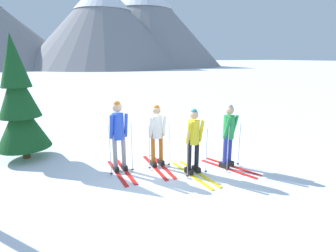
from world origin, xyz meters
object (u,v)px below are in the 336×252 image
skier_in_white (157,134)px  pine_tree_near (19,104)px  skier_in_blue (118,132)px  skier_in_yellow (194,140)px  skier_in_green (229,134)px

skier_in_white → pine_tree_near: bearing=147.6°
skier_in_blue → pine_tree_near: bearing=138.8°
skier_in_blue → skier_in_yellow: size_ratio=1.02×
skier_in_white → skier_in_yellow: (0.64, -0.78, -0.01)m
skier_in_blue → pine_tree_near: pine_tree_near is taller
skier_in_blue → skier_in_yellow: (1.62, -0.87, -0.15)m
skier_in_blue → skier_in_green: (2.62, -0.90, -0.12)m
skier_in_blue → pine_tree_near: 3.01m
skier_in_white → skier_in_yellow: 1.01m
skier_in_blue → skier_in_green: 2.77m
skier_in_white → skier_in_blue: bearing=174.8°
skier_in_yellow → skier_in_green: bearing=-1.4°
skier_in_yellow → skier_in_blue: bearing=151.6°
skier_in_white → skier_in_green: size_ratio=1.02×
skier_in_blue → skier_in_green: bearing=-18.9°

